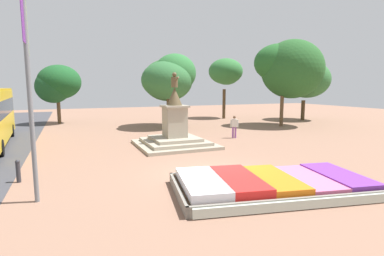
{
  "coord_description": "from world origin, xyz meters",
  "views": [
    {
      "loc": [
        -5.41,
        -10.88,
        3.6
      ],
      "look_at": [
        0.25,
        2.73,
        1.59
      ],
      "focal_mm": 28.0,
      "sensor_mm": 36.0,
      "label": 1
    }
  ],
  "objects_px": {
    "statue_monument": "(175,133)",
    "pedestrian_crossing_plaza": "(234,125)",
    "banner_pole": "(28,75)",
    "kerb_bollard_north": "(18,170)",
    "flower_planter": "(269,184)"
  },
  "relations": [
    {
      "from": "flower_planter",
      "to": "pedestrian_crossing_plaza",
      "type": "distance_m",
      "value": 11.07
    },
    {
      "from": "statue_monument",
      "to": "kerb_bollard_north",
      "type": "height_order",
      "value": "statue_monument"
    },
    {
      "from": "flower_planter",
      "to": "statue_monument",
      "type": "height_order",
      "value": "statue_monument"
    },
    {
      "from": "banner_pole",
      "to": "kerb_bollard_north",
      "type": "relative_size",
      "value": 7.91
    },
    {
      "from": "banner_pole",
      "to": "kerb_bollard_north",
      "type": "height_order",
      "value": "banner_pole"
    },
    {
      "from": "banner_pole",
      "to": "statue_monument",
      "type": "bearing_deg",
      "value": 44.38
    },
    {
      "from": "pedestrian_crossing_plaza",
      "to": "kerb_bollard_north",
      "type": "height_order",
      "value": "pedestrian_crossing_plaza"
    },
    {
      "from": "statue_monument",
      "to": "banner_pole",
      "type": "bearing_deg",
      "value": -135.62
    },
    {
      "from": "statue_monument",
      "to": "pedestrian_crossing_plaza",
      "type": "distance_m",
      "value": 5.0
    },
    {
      "from": "banner_pole",
      "to": "flower_planter",
      "type": "bearing_deg",
      "value": -15.5
    },
    {
      "from": "flower_planter",
      "to": "pedestrian_crossing_plaza",
      "type": "xyz_separation_m",
      "value": [
        4.54,
        10.07,
        0.67
      ]
    },
    {
      "from": "statue_monument",
      "to": "kerb_bollard_north",
      "type": "xyz_separation_m",
      "value": [
        -7.86,
        -4.45,
        -0.36
      ]
    },
    {
      "from": "statue_monument",
      "to": "kerb_bollard_north",
      "type": "distance_m",
      "value": 9.04
    },
    {
      "from": "statue_monument",
      "to": "kerb_bollard_north",
      "type": "relative_size",
      "value": 5.07
    },
    {
      "from": "statue_monument",
      "to": "banner_pole",
      "type": "relative_size",
      "value": 0.64
    }
  ]
}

